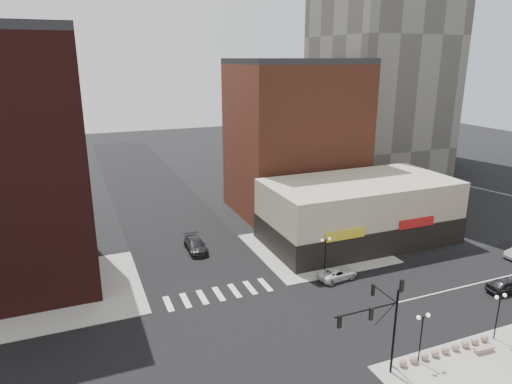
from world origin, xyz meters
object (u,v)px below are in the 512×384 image
white_suv (337,274)px  stone_bench (484,349)px  street_lamp_se_a (422,326)px  dark_sedan_north (196,245)px  street_lamp_se_b (499,305)px  traffic_signal (382,316)px  dark_sedan_east (508,285)px  street_lamp_ne (326,246)px

white_suv → stone_bench: (4.05, -15.50, -0.27)m
street_lamp_se_a → dark_sedan_north: 29.50m
street_lamp_se_b → dark_sedan_north: (-18.43, 27.48, -2.51)m
white_suv → dark_sedan_north: bearing=36.5°
traffic_signal → street_lamp_se_b: bearing=-0.8°
street_lamp_se_b → dark_sedan_east: street_lamp_se_b is taller
traffic_signal → stone_bench: (9.51, -1.17, -4.61)m
white_suv → dark_sedan_north: size_ratio=0.83×
street_lamp_se_a → dark_sedan_east: 17.26m
street_lamp_ne → white_suv: size_ratio=0.94×
traffic_signal → street_lamp_ne: 16.62m
white_suv → street_lamp_se_a: bearing=166.8°
traffic_signal → dark_sedan_east: (19.92, 5.35, -4.20)m
traffic_signal → stone_bench: traffic_signal is taller
dark_sedan_east → stone_bench: 12.29m
street_lamp_ne → dark_sedan_east: size_ratio=0.93×
traffic_signal → street_lamp_se_a: traffic_signal is taller
street_lamp_se_a → white_suv: size_ratio=0.94×
dark_sedan_north → street_lamp_ne: bearing=-44.2°
street_lamp_ne → stone_bench: size_ratio=2.24×
dark_sedan_north → stone_bench: 32.76m
traffic_signal → dark_sedan_east: bearing=15.0°
street_lamp_se_a → street_lamp_se_b: 8.00m
stone_bench → street_lamp_se_a: bearing=173.1°
traffic_signal → stone_bench: size_ratio=4.19×
dark_sedan_east → street_lamp_ne: bearing=60.2°
street_lamp_se_b → white_suv: 16.04m
white_suv → stone_bench: 16.02m
dark_sedan_east → dark_sedan_north: bearing=55.3°
dark_sedan_east → dark_sedan_north: (-26.59, 21.96, 0.01)m
stone_bench → traffic_signal: bearing=176.0°
white_suv → stone_bench: size_ratio=2.39×
street_lamp_se_b → street_lamp_ne: (-7.00, 16.00, 0.00)m
white_suv → dark_sedan_north: 17.76m
traffic_signal → street_lamp_ne: size_ratio=1.87×
street_lamp_se_b → dark_sedan_north: 33.18m
traffic_signal → street_lamp_se_b: 11.88m
street_lamp_ne → street_lamp_se_a: bearing=-93.6°
street_lamp_se_b → street_lamp_ne: bearing=113.6°
dark_sedan_north → street_lamp_se_b: bearing=-55.2°
street_lamp_ne → white_suv: street_lamp_ne is taller
dark_sedan_east → dark_sedan_north: 34.49m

